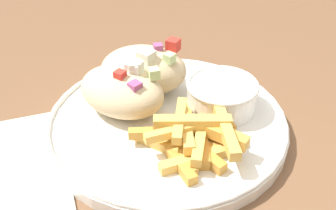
{
  "coord_description": "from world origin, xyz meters",
  "views": [
    {
      "loc": [
        0.28,
        -0.22,
        1.05
      ],
      "look_at": [
        0.0,
        -0.01,
        0.79
      ],
      "focal_mm": 42.0,
      "sensor_mm": 36.0,
      "label": 1
    }
  ],
  "objects_px": {
    "plate": "(168,122)",
    "pita_sandwich_far": "(144,69)",
    "pita_sandwich_near": "(122,91)",
    "fries_pile": "(194,137)",
    "sauce_ramekin": "(222,94)"
  },
  "relations": [
    {
      "from": "pita_sandwich_far",
      "to": "sauce_ramekin",
      "type": "distance_m",
      "value": 0.1
    },
    {
      "from": "plate",
      "to": "pita_sandwich_near",
      "type": "xyz_separation_m",
      "value": [
        -0.05,
        -0.03,
        0.03
      ]
    },
    {
      "from": "sauce_ramekin",
      "to": "plate",
      "type": "bearing_deg",
      "value": -107.42
    },
    {
      "from": "fries_pile",
      "to": "sauce_ramekin",
      "type": "relative_size",
      "value": 1.45
    },
    {
      "from": "plate",
      "to": "fries_pile",
      "type": "distance_m",
      "value": 0.06
    },
    {
      "from": "plate",
      "to": "pita_sandwich_near",
      "type": "bearing_deg",
      "value": -148.17
    },
    {
      "from": "fries_pile",
      "to": "sauce_ramekin",
      "type": "distance_m",
      "value": 0.08
    },
    {
      "from": "plate",
      "to": "pita_sandwich_near",
      "type": "height_order",
      "value": "pita_sandwich_near"
    },
    {
      "from": "plate",
      "to": "pita_sandwich_far",
      "type": "height_order",
      "value": "pita_sandwich_far"
    },
    {
      "from": "plate",
      "to": "pita_sandwich_near",
      "type": "relative_size",
      "value": 2.21
    },
    {
      "from": "pita_sandwich_near",
      "to": "sauce_ramekin",
      "type": "bearing_deg",
      "value": 35.87
    },
    {
      "from": "fries_pile",
      "to": "sauce_ramekin",
      "type": "height_order",
      "value": "sauce_ramekin"
    },
    {
      "from": "pita_sandwich_near",
      "to": "plate",
      "type": "bearing_deg",
      "value": 13.7
    },
    {
      "from": "pita_sandwich_near",
      "to": "pita_sandwich_far",
      "type": "height_order",
      "value": "pita_sandwich_far"
    },
    {
      "from": "pita_sandwich_near",
      "to": "fries_pile",
      "type": "relative_size",
      "value": 1.02
    }
  ]
}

